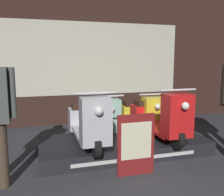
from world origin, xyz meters
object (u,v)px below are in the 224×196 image
(scooter_display_right, at_px, (159,117))
(scooter_backrow_0, at_px, (101,118))
(price_sign_board, at_px, (136,145))
(scooter_display_left, at_px, (87,122))
(scooter_backrow_1, at_px, (141,115))

(scooter_display_right, relative_size, scooter_backrow_0, 1.00)
(scooter_backrow_0, bearing_deg, price_sign_board, -90.16)
(scooter_display_left, bearing_deg, price_sign_board, -58.67)
(scooter_backrow_1, bearing_deg, scooter_backrow_0, 180.00)
(scooter_display_right, bearing_deg, scooter_backrow_0, 123.29)
(scooter_backrow_0, bearing_deg, scooter_display_left, -113.91)
(scooter_backrow_0, xyz_separation_m, scooter_backrow_1, (0.88, 0.00, 0.00))
(scooter_display_left, height_order, scooter_display_right, same)
(scooter_backrow_0, xyz_separation_m, price_sign_board, (-0.01, -1.93, 0.07))
(scooter_display_right, xyz_separation_m, scooter_backrow_0, (-0.74, 1.12, -0.22))
(scooter_display_right, distance_m, scooter_backrow_1, 1.15)
(scooter_backrow_0, height_order, scooter_backrow_1, same)
(scooter_display_left, xyz_separation_m, scooter_display_right, (1.23, 0.00, 0.00))
(scooter_display_right, bearing_deg, scooter_backrow_1, 82.50)
(scooter_backrow_0, relative_size, scooter_backrow_1, 1.00)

